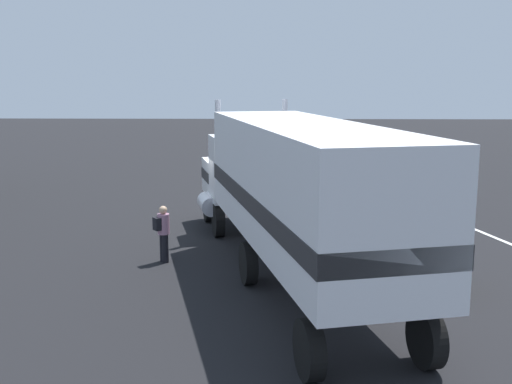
# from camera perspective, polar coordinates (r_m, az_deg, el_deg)

# --- Properties ---
(ground_plane) EXTENTS (120.00, 120.00, 0.00)m
(ground_plane) POSITION_cam_1_polar(r_m,az_deg,el_deg) (21.85, -1.95, -3.32)
(ground_plane) COLOR black
(lane_stripe_near) EXTENTS (4.33, 1.13, 0.01)m
(lane_stripe_near) POSITION_cam_1_polar(r_m,az_deg,el_deg) (17.77, 8.62, -6.63)
(lane_stripe_near) COLOR silver
(lane_stripe_near) RESTS_ON ground_plane
(lane_stripe_mid) EXTENTS (4.29, 1.31, 0.01)m
(lane_stripe_mid) POSITION_cam_1_polar(r_m,az_deg,el_deg) (22.12, 13.98, -3.44)
(lane_stripe_mid) COLOR silver
(lane_stripe_mid) RESTS_ON ground_plane
(lane_stripe_far) EXTENTS (4.30, 1.25, 0.01)m
(lane_stripe_far) POSITION_cam_1_polar(r_m,az_deg,el_deg) (22.27, 20.50, -3.71)
(lane_stripe_far) COLOR silver
(lane_stripe_far) RESTS_ON ground_plane
(semi_truck) EXTENTS (14.34, 5.86, 4.50)m
(semi_truck) POSITION_cam_1_polar(r_m,az_deg,el_deg) (15.80, 3.09, 0.73)
(semi_truck) COLOR white
(semi_truck) RESTS_ON ground_plane
(person_bystander) EXTENTS (0.44, 0.47, 1.63)m
(person_bystander) POSITION_cam_1_polar(r_m,az_deg,el_deg) (17.86, -8.50, -3.59)
(person_bystander) COLOR black
(person_bystander) RESTS_ON ground_plane
(motorcycle) EXTENTS (2.09, 0.52, 1.12)m
(motorcycle) POSITION_cam_1_polar(r_m,az_deg,el_deg) (16.39, 17.26, -6.72)
(motorcycle) COLOR black
(motorcycle) RESTS_ON ground_plane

